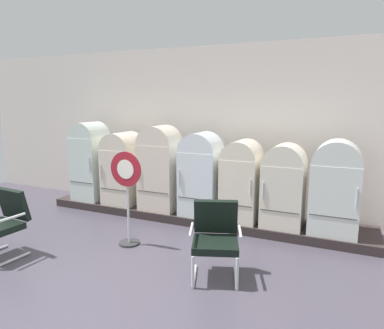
# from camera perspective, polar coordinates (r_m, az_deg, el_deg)

# --- Properties ---
(ground) EXTENTS (12.00, 10.00, 0.05)m
(ground) POSITION_cam_1_polar(r_m,az_deg,el_deg) (4.34, -16.04, -20.82)
(ground) COLOR #433E4A
(back_wall) EXTENTS (11.76, 0.12, 3.21)m
(back_wall) POSITION_cam_1_polar(r_m,az_deg,el_deg) (6.93, 3.16, 5.61)
(back_wall) COLOR silver
(back_wall) RESTS_ON ground
(display_plinth) EXTENTS (6.10, 0.95, 0.15)m
(display_plinth) POSITION_cam_1_polar(r_m,az_deg,el_deg) (6.67, 1.04, -8.18)
(display_plinth) COLOR #2F2726
(display_plinth) RESTS_ON ground
(refrigerator_0) EXTENTS (0.62, 0.64, 1.61)m
(refrigerator_0) POSITION_cam_1_polar(r_m,az_deg,el_deg) (7.58, -16.19, 0.93)
(refrigerator_0) COLOR silver
(refrigerator_0) RESTS_ON display_plinth
(refrigerator_1) EXTENTS (0.65, 0.72, 1.42)m
(refrigerator_1) POSITION_cam_1_polar(r_m,az_deg,el_deg) (7.15, -11.11, -0.25)
(refrigerator_1) COLOR beige
(refrigerator_1) RESTS_ON display_plinth
(refrigerator_2) EXTENTS (0.70, 0.61, 1.59)m
(refrigerator_2) POSITION_cam_1_polar(r_m,az_deg,el_deg) (6.62, -5.21, -0.16)
(refrigerator_2) COLOR beige
(refrigerator_2) RESTS_ON display_plinth
(refrigerator_3) EXTENTS (0.67, 0.63, 1.49)m
(refrigerator_3) POSITION_cam_1_polar(r_m,az_deg,el_deg) (6.28, 1.46, -1.19)
(refrigerator_3) COLOR white
(refrigerator_3) RESTS_ON display_plinth
(refrigerator_4) EXTENTS (0.61, 0.69, 1.39)m
(refrigerator_4) POSITION_cam_1_polar(r_m,az_deg,el_deg) (6.08, 8.05, -2.21)
(refrigerator_4) COLOR silver
(refrigerator_4) RESTS_ON display_plinth
(refrigerator_5) EXTENTS (0.65, 0.63, 1.36)m
(refrigerator_5) POSITION_cam_1_polar(r_m,az_deg,el_deg) (5.90, 14.66, -3.02)
(refrigerator_5) COLOR silver
(refrigerator_5) RESTS_ON display_plinth
(refrigerator_6) EXTENTS (0.72, 0.66, 1.46)m
(refrigerator_6) POSITION_cam_1_polar(r_m,az_deg,el_deg) (5.84, 22.24, -3.12)
(refrigerator_6) COLOR silver
(refrigerator_6) RESTS_ON display_plinth
(armchair_left) EXTENTS (0.66, 0.66, 0.95)m
(armchair_left) POSITION_cam_1_polar(r_m,az_deg,el_deg) (5.69, -28.28, -7.89)
(armchair_left) COLOR silver
(armchair_left) RESTS_ON ground
(armchair_right) EXTENTS (0.75, 0.78, 0.95)m
(armchair_right) POSITION_cam_1_polar(r_m,az_deg,el_deg) (4.49, 3.82, -11.36)
(armchair_right) COLOR silver
(armchair_right) RESTS_ON ground
(sign_stand) EXTENTS (0.53, 0.32, 1.45)m
(sign_stand) POSITION_cam_1_polar(r_m,az_deg,el_deg) (5.42, -10.48, -5.16)
(sign_stand) COLOR #2D2D30
(sign_stand) RESTS_ON ground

